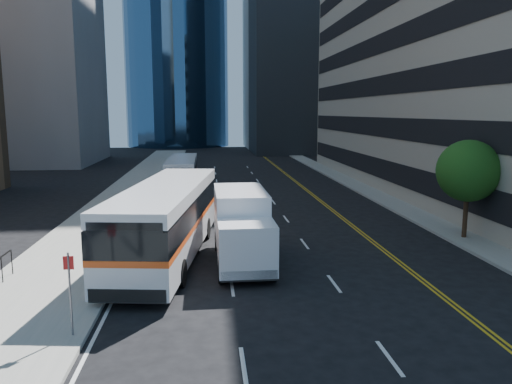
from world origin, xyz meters
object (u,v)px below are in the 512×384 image
at_px(street_tree, 468,171).
at_px(bus_rear, 182,173).
at_px(box_truck, 242,226).
at_px(bus_front, 167,218).

relative_size(street_tree, bus_rear, 0.48).
bearing_deg(box_truck, street_tree, 13.10).
height_order(street_tree, bus_rear, street_tree).
xyz_separation_m(bus_front, box_truck, (3.33, -1.19, -0.18)).
xyz_separation_m(bus_rear, box_truck, (3.63, -21.46, 0.16)).
relative_size(street_tree, box_truck, 0.77).
distance_m(street_tree, bus_front, 15.43).
xyz_separation_m(bus_front, bus_rear, (-0.30, 20.28, -0.34)).
xyz_separation_m(street_tree, box_truck, (-11.90, -2.90, -1.97)).
bearing_deg(bus_rear, street_tree, -50.00).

